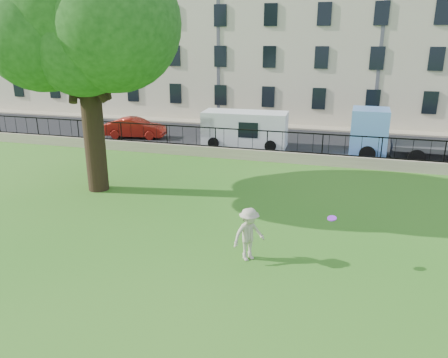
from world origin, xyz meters
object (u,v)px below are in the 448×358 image
(tree, at_px, (80,9))
(red_sedan, at_px, (135,128))
(white_van, at_px, (245,129))
(blue_truck, at_px, (413,136))
(man, at_px, (249,234))
(frisbee, at_px, (332,218))

(tree, relative_size, red_sedan, 2.75)
(white_van, xyz_separation_m, blue_truck, (9.74, -0.65, 0.29))
(tree, relative_size, man, 6.67)
(frisbee, bearing_deg, white_van, 113.00)
(tree, relative_size, frisbee, 42.00)
(red_sedan, relative_size, blue_truck, 0.62)
(red_sedan, relative_size, white_van, 0.79)
(frisbee, bearing_deg, man, -171.61)
(man, bearing_deg, frisbee, -37.60)
(tree, xyz_separation_m, red_sedan, (-3.23, 10.21, -7.01))
(tree, bearing_deg, white_van, 65.07)
(red_sedan, xyz_separation_m, white_van, (7.81, -0.35, 0.42))
(man, xyz_separation_m, blue_truck, (6.15, 13.84, 0.54))
(man, xyz_separation_m, frisbee, (2.41, 0.36, 0.67))
(white_van, bearing_deg, man, -78.46)
(man, bearing_deg, tree, 104.49)
(tree, xyz_separation_m, frisbee, (10.58, -4.27, -6.17))
(tree, bearing_deg, man, -29.53)
(red_sedan, bearing_deg, man, -150.40)
(red_sedan, distance_m, white_van, 7.83)
(red_sedan, bearing_deg, tree, -170.39)
(man, relative_size, blue_truck, 0.26)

